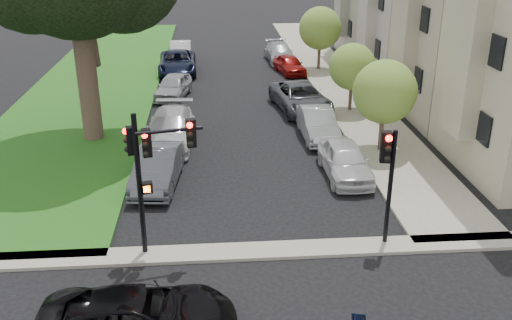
{
  "coord_description": "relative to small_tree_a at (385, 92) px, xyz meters",
  "views": [
    {
      "loc": [
        -1.49,
        -13.8,
        9.9
      ],
      "look_at": [
        0.0,
        5.0,
        2.0
      ],
      "focal_mm": 40.0,
      "sensor_mm": 36.0,
      "label": 1
    }
  ],
  "objects": [
    {
      "name": "grass_strip",
      "position": [
        -15.2,
        13.67,
        -2.82
      ],
      "size": [
        8.0,
        44.0,
        0.12
      ],
      "primitive_type": "cube",
      "color": "#2B6323",
      "rests_on": "ground"
    },
    {
      "name": "small_tree_b",
      "position": [
        -0.0,
        6.08,
        -0.31
      ],
      "size": [
        2.57,
        2.57,
        3.86
      ],
      "color": "#3E291F",
      "rests_on": "ground"
    },
    {
      "name": "ground",
      "position": [
        -6.2,
        -10.33,
        -2.88
      ],
      "size": [
        140.0,
        140.0,
        0.0
      ],
      "primitive_type": "plane",
      "color": "black",
      "rests_on": "ground"
    },
    {
      "name": "traffic_signal_main",
      "position": [
        -9.63,
        -8.1,
        0.4
      ],
      "size": [
        2.33,
        0.65,
        4.75
      ],
      "color": "black",
      "rests_on": "ground"
    },
    {
      "name": "sidewalk_cross",
      "position": [
        -6.2,
        -8.33,
        -2.82
      ],
      "size": [
        60.0,
        1.0,
        0.12
      ],
      "primitive_type": "cube",
      "color": "gray",
      "rests_on": "ground"
    },
    {
      "name": "sidewalk_right",
      "position": [
        0.55,
        13.67,
        -2.82
      ],
      "size": [
        3.5,
        44.0,
        0.12
      ],
      "primitive_type": "cube",
      "color": "gray",
      "rests_on": "ground"
    },
    {
      "name": "car_parked_5",
      "position": [
        -9.98,
        -2.84,
        -2.13
      ],
      "size": [
        2.03,
        4.68,
        1.5
      ],
      "primitive_type": "imported",
      "rotation": [
        0.0,
        0.0,
        -0.1
      ],
      "color": "#3F4247",
      "rests_on": "ground"
    },
    {
      "name": "small_tree_a",
      "position": [
        0.0,
        0.0,
        0.0
      ],
      "size": [
        2.88,
        2.88,
        4.32
      ],
      "color": "#3E291F",
      "rests_on": "ground"
    },
    {
      "name": "car_parked_0",
      "position": [
        -2.26,
        -2.63,
        -2.14
      ],
      "size": [
        1.8,
        4.34,
        1.47
      ],
      "primitive_type": "imported",
      "rotation": [
        0.0,
        0.0,
        0.02
      ],
      "color": "silver",
      "rests_on": "ground"
    },
    {
      "name": "car_parked_4",
      "position": [
        -2.46,
        18.72,
        -2.19
      ],
      "size": [
        2.17,
        4.84,
        1.38
      ],
      "primitive_type": "imported",
      "rotation": [
        0.0,
        0.0,
        0.05
      ],
      "color": "#999BA0",
      "rests_on": "ground"
    },
    {
      "name": "car_parked_7",
      "position": [
        -10.04,
        9.7,
        -2.17
      ],
      "size": [
        2.45,
        4.38,
        1.41
      ],
      "primitive_type": "imported",
      "rotation": [
        0.0,
        0.0,
        -0.2
      ],
      "color": "#999BA0",
      "rests_on": "ground"
    },
    {
      "name": "car_parked_6",
      "position": [
        -9.76,
        1.73,
        -2.09
      ],
      "size": [
        2.47,
        5.51,
        1.57
      ],
      "primitive_type": "imported",
      "rotation": [
        0.0,
        0.0,
        -0.05
      ],
      "color": "silver",
      "rests_on": "ground"
    },
    {
      "name": "car_parked_8",
      "position": [
        -10.07,
        15.74,
        -2.11
      ],
      "size": [
        2.72,
        5.61,
        1.54
      ],
      "primitive_type": "imported",
      "rotation": [
        0.0,
        0.0,
        0.03
      ],
      "color": "black",
      "rests_on": "ground"
    },
    {
      "name": "small_tree_c",
      "position": [
        -0.0,
        15.84,
        0.11
      ],
      "size": [
        3.0,
        3.0,
        4.49
      ],
      "color": "#3E291F",
      "rests_on": "ground"
    },
    {
      "name": "car_parked_1",
      "position": [
        -2.57,
        2.08,
        -2.15
      ],
      "size": [
        1.6,
        4.41,
        1.44
      ],
      "primitive_type": "imported",
      "rotation": [
        0.0,
        0.0,
        0.02
      ],
      "color": "#999BA0",
      "rests_on": "ground"
    },
    {
      "name": "car_parked_2",
      "position": [
        -2.74,
        6.47,
        -2.11
      ],
      "size": [
        3.35,
        5.85,
        1.54
      ],
      "primitive_type": "imported",
      "rotation": [
        0.0,
        0.0,
        0.15
      ],
      "color": "#3F4247",
      "rests_on": "ground"
    },
    {
      "name": "car_parked_3",
      "position": [
        -2.21,
        15.02,
        -2.23
      ],
      "size": [
        2.25,
        4.01,
        1.29
      ],
      "primitive_type": "imported",
      "rotation": [
        0.0,
        0.0,
        0.2
      ],
      "color": "maroon",
      "rests_on": "ground"
    },
    {
      "name": "car_cross_near",
      "position": [
        -9.72,
        -12.25,
        -2.18
      ],
      "size": [
        5.01,
        2.37,
        1.38
      ],
      "primitive_type": "imported",
      "rotation": [
        0.0,
        0.0,
        1.59
      ],
      "color": "black",
      "rests_on": "ground"
    },
    {
      "name": "car_parked_9",
      "position": [
        -10.0,
        19.42,
        -2.14
      ],
      "size": [
        1.66,
        4.53,
        1.48
      ],
      "primitive_type": "imported",
      "rotation": [
        0.0,
        0.0,
        0.02
      ],
      "color": "silver",
      "rests_on": "ground"
    },
    {
      "name": "traffic_signal_secondary",
      "position": [
        -2.28,
        -8.13,
        -0.08
      ],
      "size": [
        0.53,
        0.43,
        4.01
      ],
      "color": "black",
      "rests_on": "ground"
    }
  ]
}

